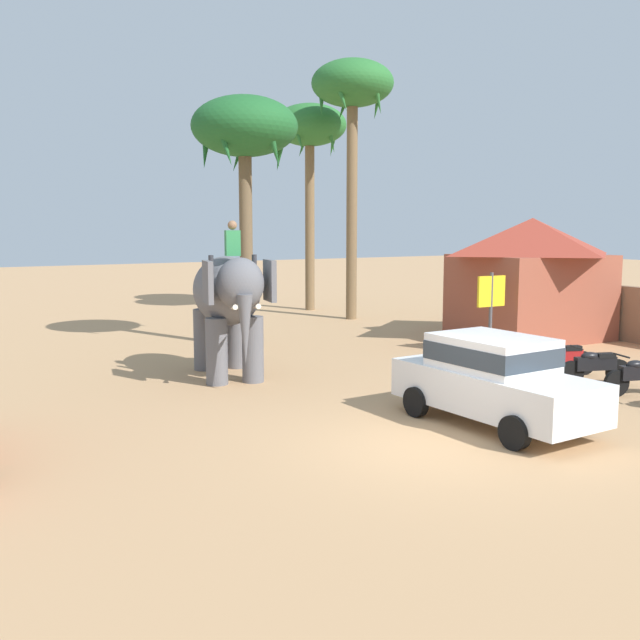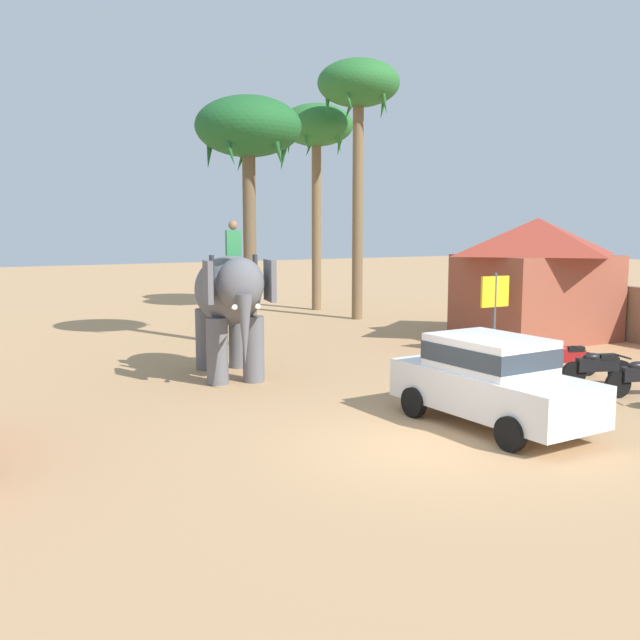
# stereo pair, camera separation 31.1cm
# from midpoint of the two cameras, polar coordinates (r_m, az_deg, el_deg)

# --- Properties ---
(ground_plane) EXTENTS (120.00, 120.00, 0.00)m
(ground_plane) POSITION_cam_midpoint_polar(r_m,az_deg,el_deg) (12.65, 7.97, -9.95)
(ground_plane) COLOR tan
(car_sedan_foreground) EXTENTS (2.09, 4.21, 1.70)m
(car_sedan_foreground) POSITION_cam_midpoint_polar(r_m,az_deg,el_deg) (14.02, 12.96, -4.40)
(car_sedan_foreground) COLOR white
(car_sedan_foreground) RESTS_ON ground
(elephant_with_mahout) EXTENTS (2.19, 4.00, 3.88)m
(elephant_with_mahout) POSITION_cam_midpoint_polar(r_m,az_deg,el_deg) (17.88, -7.76, 1.73)
(elephant_with_mahout) COLOR slate
(elephant_with_mahout) RESTS_ON ground
(motorcycle_mid_row) EXTENTS (1.76, 0.71, 0.94)m
(motorcycle_mid_row) POSITION_cam_midpoint_polar(r_m,az_deg,el_deg) (17.54, 23.55, -4.00)
(motorcycle_mid_row) COLOR black
(motorcycle_mid_row) RESTS_ON ground
(motorcycle_fourth_in_row) EXTENTS (1.74, 0.77, 0.94)m
(motorcycle_fourth_in_row) POSITION_cam_midpoint_polar(r_m,az_deg,el_deg) (18.26, 20.48, -3.41)
(motorcycle_fourth_in_row) COLOR black
(motorcycle_fourth_in_row) RESTS_ON ground
(motorcycle_far_in_row) EXTENTS (1.74, 0.75, 0.94)m
(motorcycle_far_in_row) POSITION_cam_midpoint_polar(r_m,az_deg,el_deg) (19.09, 18.20, -2.85)
(motorcycle_far_in_row) COLOR black
(motorcycle_far_in_row) RESTS_ON ground
(palm_tree_behind_elephant) EXTENTS (3.20, 3.20, 7.60)m
(palm_tree_behind_elephant) POSITION_cam_midpoint_polar(r_m,az_deg,el_deg) (22.40, -6.39, 14.48)
(palm_tree_behind_elephant) COLOR brown
(palm_tree_behind_elephant) RESTS_ON ground
(palm_tree_near_hut) EXTENTS (3.20, 3.20, 10.11)m
(palm_tree_near_hut) POSITION_cam_midpoint_polar(r_m,az_deg,el_deg) (29.27, 2.27, 17.47)
(palm_tree_near_hut) COLOR brown
(palm_tree_near_hut) RESTS_ON ground
(palm_tree_left_of_road) EXTENTS (3.20, 3.20, 8.95)m
(palm_tree_left_of_road) POSITION_cam_midpoint_polar(r_m,az_deg,el_deg) (32.20, -1.11, 14.66)
(palm_tree_left_of_road) COLOR brown
(palm_tree_left_of_road) RESTS_ON ground
(roadside_hut) EXTENTS (5.10, 4.32, 4.00)m
(roadside_hut) POSITION_cam_midpoint_polar(r_m,az_deg,el_deg) (24.79, 15.99, 3.44)
(roadside_hut) COLOR #994C38
(roadside_hut) RESTS_ON ground
(signboard_yellow) EXTENTS (1.00, 0.10, 2.40)m
(signboard_yellow) POSITION_cam_midpoint_polar(r_m,az_deg,el_deg) (21.62, 12.99, 1.80)
(signboard_yellow) COLOR #4C4C51
(signboard_yellow) RESTS_ON ground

